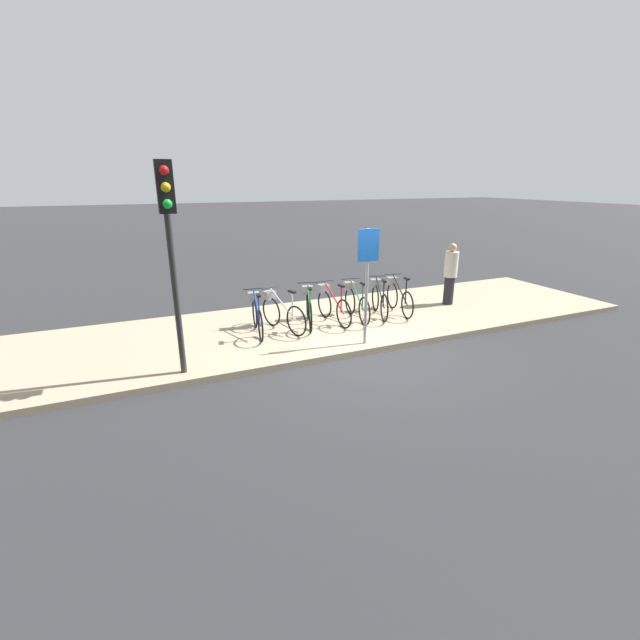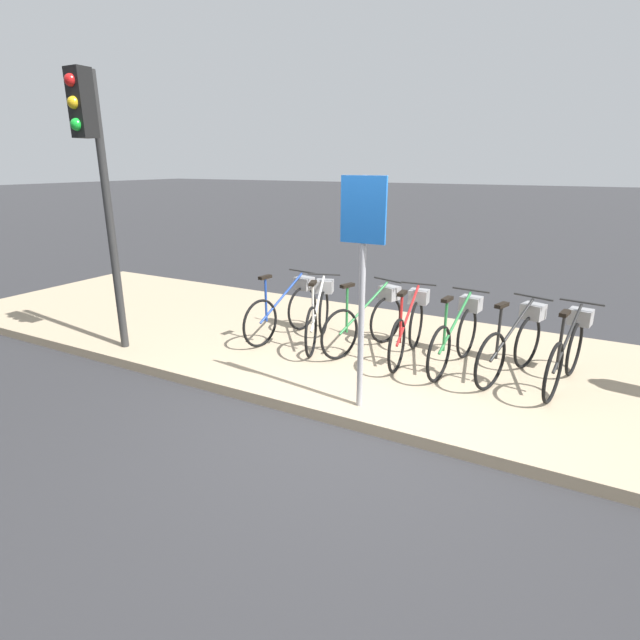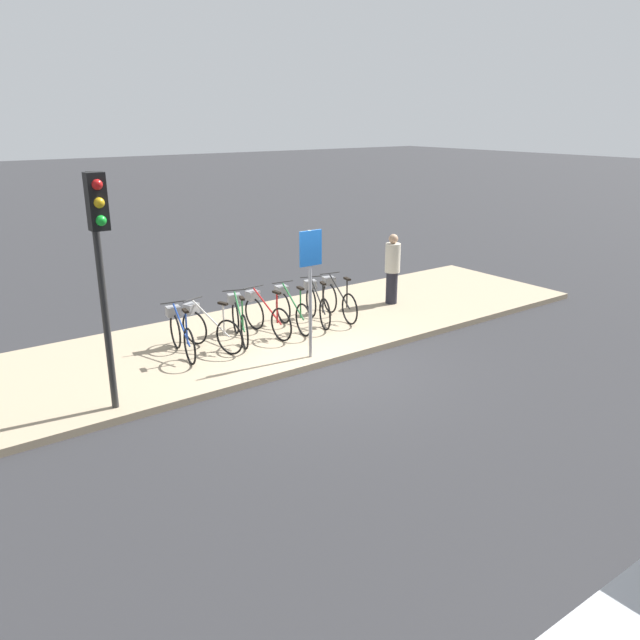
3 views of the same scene
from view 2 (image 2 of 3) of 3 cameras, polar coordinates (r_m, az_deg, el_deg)
ground_plane at (r=5.01m, az=2.61°, el=-12.19°), size 120.00×120.00×0.00m
sidewalk at (r=6.55m, az=9.85°, el=-4.46°), size 14.83×3.72×0.12m
parked_bicycle_0 at (r=7.03m, az=-3.83°, el=1.48°), size 0.46×1.53×0.95m
parked_bicycle_1 at (r=6.76m, az=-0.10°, el=0.87°), size 0.61×1.48×0.95m
parked_bicycle_2 at (r=6.55m, az=5.62°, el=0.23°), size 0.62×1.48×0.95m
parked_bicycle_3 at (r=6.35m, az=10.19°, el=-0.54°), size 0.46×1.54×0.95m
parked_bicycle_4 at (r=6.18m, az=15.42°, el=-1.40°), size 0.46×1.54×0.95m
parked_bicycle_5 at (r=6.10m, az=21.36°, el=-2.24°), size 0.61×1.48×0.95m
parked_bicycle_6 at (r=6.08m, az=26.48°, el=-2.98°), size 0.46×1.53×0.95m
traffic_light at (r=6.76m, az=-24.46°, el=16.70°), size 0.24×0.40×3.39m
sign_post at (r=4.67m, az=4.89°, el=7.30°), size 0.44×0.07×2.26m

